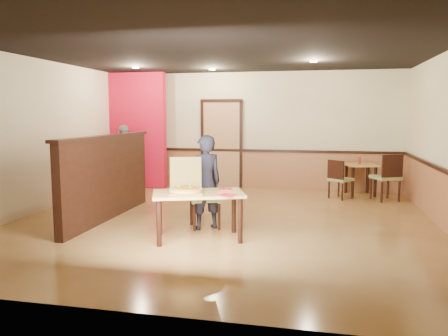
# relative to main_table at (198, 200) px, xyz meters

# --- Properties ---
(floor) EXTENTS (7.00, 7.00, 0.00)m
(floor) POSITION_rel_main_table_xyz_m (0.14, 1.09, -0.58)
(floor) COLOR #B38145
(floor) RESTS_ON ground
(ceiling) EXTENTS (7.00, 7.00, 0.00)m
(ceiling) POSITION_rel_main_table_xyz_m (0.14, 1.09, 2.22)
(ceiling) COLOR black
(ceiling) RESTS_ON wall_back
(wall_back) EXTENTS (7.00, 0.00, 7.00)m
(wall_back) POSITION_rel_main_table_xyz_m (0.14, 4.59, 0.82)
(wall_back) COLOR #F1E8BC
(wall_back) RESTS_ON floor
(wall_left) EXTENTS (0.00, 7.00, 7.00)m
(wall_left) POSITION_rel_main_table_xyz_m (-3.36, 1.09, 0.82)
(wall_left) COLOR #F1E8BC
(wall_left) RESTS_ON floor
(wainscot_back) EXTENTS (7.00, 0.04, 0.90)m
(wainscot_back) POSITION_rel_main_table_xyz_m (0.14, 4.56, -0.13)
(wainscot_back) COLOR #9B613E
(wainscot_back) RESTS_ON floor
(chair_rail_back) EXTENTS (7.00, 0.06, 0.06)m
(chair_rail_back) POSITION_rel_main_table_xyz_m (0.14, 4.54, 0.34)
(chair_rail_back) COLOR black
(chair_rail_back) RESTS_ON wall_back
(back_door) EXTENTS (0.90, 0.06, 2.10)m
(back_door) POSITION_rel_main_table_xyz_m (-0.66, 4.55, 0.47)
(back_door) COLOR tan
(back_door) RESTS_ON wall_back
(booth_partition) EXTENTS (0.20, 3.10, 1.44)m
(booth_partition) POSITION_rel_main_table_xyz_m (-1.86, 0.89, 0.16)
(booth_partition) COLOR black
(booth_partition) RESTS_ON floor
(red_accent_panel) EXTENTS (1.60, 0.20, 2.78)m
(red_accent_panel) POSITION_rel_main_table_xyz_m (-2.76, 4.09, 0.82)
(red_accent_panel) COLOR red
(red_accent_panel) RESTS_ON floor
(spot_a) EXTENTS (0.14, 0.14, 0.02)m
(spot_a) POSITION_rel_main_table_xyz_m (-2.16, 2.89, 2.20)
(spot_a) COLOR beige
(spot_a) RESTS_ON ceiling
(spot_b) EXTENTS (0.14, 0.14, 0.02)m
(spot_b) POSITION_rel_main_table_xyz_m (-0.66, 3.59, 2.20)
(spot_b) COLOR beige
(spot_b) RESTS_ON ceiling
(spot_c) EXTENTS (0.14, 0.14, 0.02)m
(spot_c) POSITION_rel_main_table_xyz_m (1.54, 2.59, 2.20)
(spot_c) COLOR beige
(spot_c) RESTS_ON ceiling
(main_table) EXTENTS (1.45, 1.12, 0.69)m
(main_table) POSITION_rel_main_table_xyz_m (0.00, 0.00, 0.00)
(main_table) COLOR tan
(main_table) RESTS_ON floor
(diner_chair) EXTENTS (0.62, 0.62, 0.95)m
(diner_chair) POSITION_rel_main_table_xyz_m (-0.10, 0.72, -0.06)
(diner_chair) COLOR olive
(diner_chair) RESTS_ON floor
(side_chair_left) EXTENTS (0.58, 0.58, 0.84)m
(side_chair_left) POSITION_rel_main_table_xyz_m (2.11, 3.54, -0.12)
(side_chair_left) COLOR olive
(side_chair_left) RESTS_ON floor
(side_chair_right) EXTENTS (0.65, 0.65, 0.98)m
(side_chair_right) POSITION_rel_main_table_xyz_m (3.08, 3.52, -0.04)
(side_chair_right) COLOR olive
(side_chair_right) RESTS_ON floor
(side_table) EXTENTS (0.78, 0.78, 0.70)m
(side_table) POSITION_rel_main_table_xyz_m (2.60, 4.14, -0.05)
(side_table) COLOR tan
(side_table) RESTS_ON floor
(diner) EXTENTS (0.64, 0.60, 1.48)m
(diner) POSITION_rel_main_table_xyz_m (-0.05, 0.58, 0.16)
(diner) COLOR black
(diner) RESTS_ON floor
(passerby) EXTENTS (0.61, 0.98, 1.55)m
(passerby) POSITION_rel_main_table_xyz_m (-2.86, 3.68, 0.20)
(passerby) COLOR #93929A
(passerby) RESTS_ON floor
(pizza_box) EXTENTS (0.59, 0.65, 0.48)m
(pizza_box) POSITION_rel_main_table_xyz_m (-0.17, -0.06, 0.17)
(pizza_box) COLOR brown
(pizza_box) RESTS_ON main_table
(pizza) EXTENTS (0.59, 0.59, 0.03)m
(pizza) POSITION_rel_main_table_xyz_m (-0.15, -0.11, 0.16)
(pizza) COLOR #DC9D50
(pizza) RESTS_ON pizza_box
(napkin_near) EXTENTS (0.30, 0.30, 0.01)m
(napkin_near) POSITION_rel_main_table_xyz_m (0.45, -0.14, 0.11)
(napkin_near) COLOR red
(napkin_near) RESTS_ON main_table
(napkin_far) EXTENTS (0.24, 0.24, 0.01)m
(napkin_far) POSITION_rel_main_table_xyz_m (0.32, 0.35, 0.11)
(napkin_far) COLOR red
(napkin_far) RESTS_ON main_table
(condiment) EXTENTS (0.06, 0.06, 0.15)m
(condiment) POSITION_rel_main_table_xyz_m (2.56, 4.05, 0.20)
(condiment) COLOR brown
(condiment) RESTS_ON side_table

